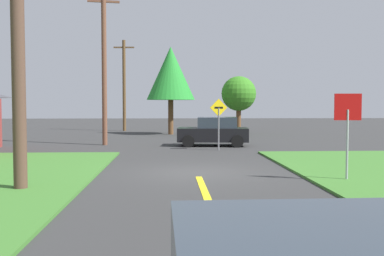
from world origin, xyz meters
TOP-DOWN VIEW (x-y plane):
  - ground_plane at (0.00, 0.00)m, footprint 120.00×120.00m
  - lane_stripe_center at (0.00, -8.00)m, footprint 0.20×14.00m
  - stop_sign at (4.42, -2.11)m, footprint 0.80×0.13m
  - car_approaching_junction at (1.56, 9.89)m, footprint 4.08×2.37m
  - utility_pole_near at (-4.96, -3.12)m, footprint 1.80×0.36m
  - utility_pole_mid at (-4.66, 10.71)m, footprint 1.80×0.39m
  - utility_pole_far at (-4.92, 24.54)m, footprint 1.80×0.28m
  - direction_sign at (1.55, 7.40)m, footprint 0.89×0.20m
  - oak_tree_left at (-0.85, 19.80)m, footprint 3.74×3.74m
  - pine_tree_center at (4.58, 20.55)m, footprint 2.77×2.77m

SIDE VIEW (x-z plane):
  - ground_plane at x=0.00m, z-range 0.00..0.00m
  - lane_stripe_center at x=0.00m, z-range 0.00..0.01m
  - car_approaching_junction at x=1.56m, z-range -0.01..1.61m
  - direction_sign at x=1.55m, z-range 0.32..2.94m
  - stop_sign at x=4.42m, z-range 0.56..3.23m
  - pine_tree_center at x=4.58m, z-range 0.88..5.46m
  - utility_pole_far at x=-4.92m, z-range 0.13..8.07m
  - utility_pole_near at x=-4.96m, z-range 0.08..8.98m
  - utility_pole_mid at x=-4.66m, z-range 0.13..9.01m
  - oak_tree_left at x=-0.85m, z-range 1.32..8.13m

